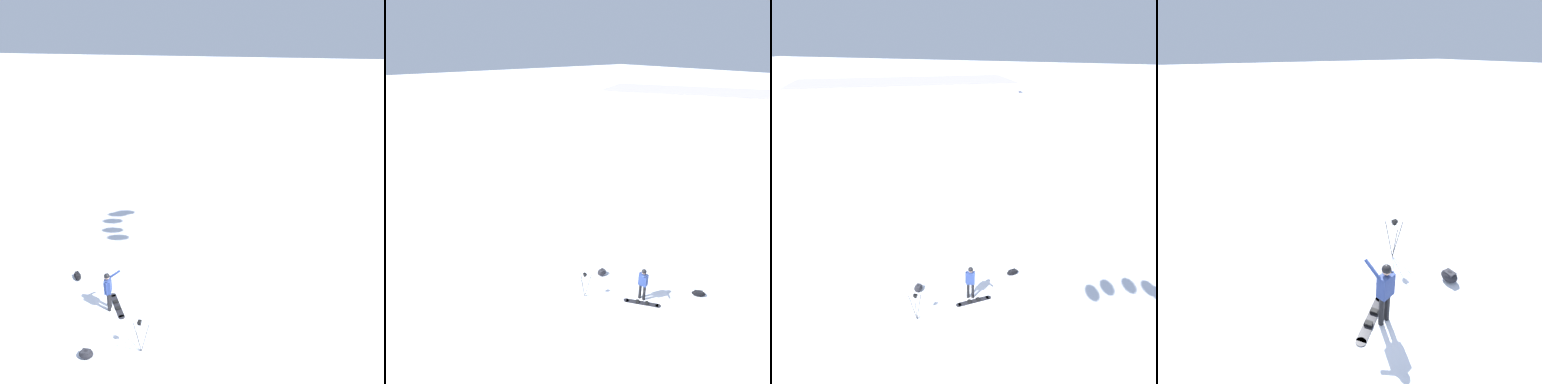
# 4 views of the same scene
# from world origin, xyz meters

# --- Properties ---
(ground_plane) EXTENTS (300.00, 300.00, 0.00)m
(ground_plane) POSITION_xyz_m (0.00, 0.00, 0.00)
(ground_plane) COLOR white
(snowboarder) EXTENTS (0.65, 0.60, 1.76)m
(snowboarder) POSITION_xyz_m (0.57, 0.30, 1.07)
(snowboarder) COLOR black
(snowboarder) RESTS_ON ground_plane
(snowboard) EXTENTS (1.18, 1.47, 0.10)m
(snowboard) POSITION_xyz_m (0.37, 0.08, 0.02)
(snowboard) COLOR black
(snowboard) RESTS_ON ground_plane
(gear_bag_large) EXTENTS (0.54, 0.41, 0.32)m
(gear_bag_large) POSITION_xyz_m (0.30, 2.87, 0.17)
(gear_bag_large) COLOR black
(gear_bag_large) RESTS_ON ground_plane
(camera_tripod) EXTENTS (0.65, 0.48, 1.38)m
(camera_tripod) POSITION_xyz_m (-1.48, 2.16, 0.98)
(camera_tripod) COLOR #262628
(camera_tripod) RESTS_ON ground_plane
(gear_bag_small) EXTENTS (0.65, 0.69, 0.28)m
(gear_bag_small) POSITION_xyz_m (2.93, -1.29, 0.15)
(gear_bag_small) COLOR black
(gear_bag_small) RESTS_ON ground_plane
(distant_ridge) EXTENTS (35.95, 47.91, 2.12)m
(distant_ridge) POSITION_xyz_m (58.83, 32.11, 1.06)
(distant_ridge) COLOR #A9A2CA
(distant_ridge) RESTS_ON ground_plane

